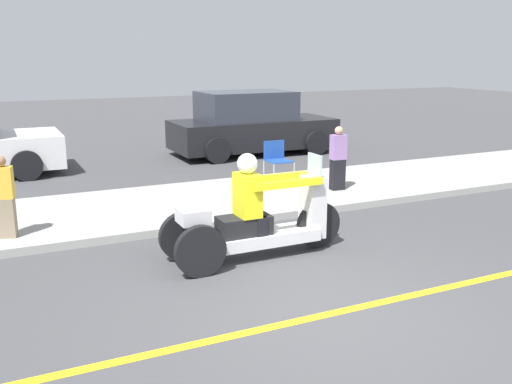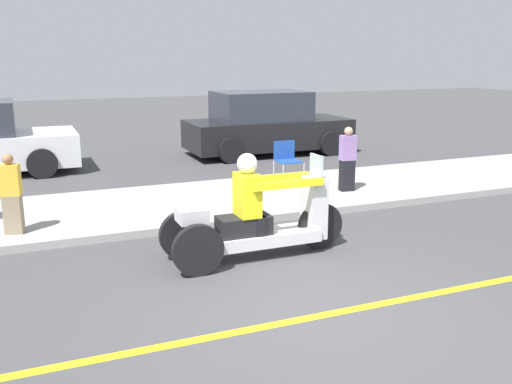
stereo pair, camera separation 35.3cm
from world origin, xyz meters
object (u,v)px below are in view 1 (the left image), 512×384
folding_chair_curbside (277,157)px  parked_car_lot_left (251,125)px  motorcycle_trike (255,221)px  spectator_with_child (338,159)px  spectator_by_tree (4,199)px

folding_chair_curbside → parked_car_lot_left: size_ratio=0.19×
motorcycle_trike → parked_car_lot_left: (3.28, 7.20, 0.27)m
folding_chair_curbside → parked_car_lot_left: bearing=72.2°
spectator_with_child → folding_chair_curbside: spectator_with_child is taller
motorcycle_trike → spectator_by_tree: motorcycle_trike is taller
motorcycle_trike → folding_chair_curbside: bearing=58.5°
motorcycle_trike → spectator_with_child: motorcycle_trike is taller
motorcycle_trike → spectator_with_child: bearing=39.9°
spectator_by_tree → parked_car_lot_left: size_ratio=0.27×
spectator_by_tree → parked_car_lot_left: parked_car_lot_left is taller
motorcycle_trike → folding_chair_curbside: 3.93m
motorcycle_trike → folding_chair_curbside: (2.05, 3.35, 0.13)m
spectator_with_child → folding_chair_curbside: (-0.75, 1.01, -0.07)m
motorcycle_trike → parked_car_lot_left: 7.92m
parked_car_lot_left → motorcycle_trike: bearing=-114.5°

